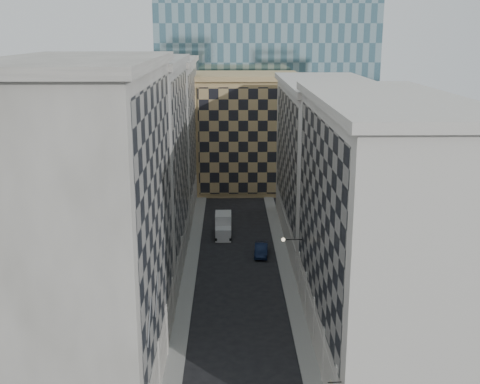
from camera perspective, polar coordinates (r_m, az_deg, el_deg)
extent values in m
cube|color=gray|center=(65.12, -4.84, -7.89)|extent=(1.50, 100.00, 0.15)
cube|color=gray|center=(65.27, 4.49, -7.82)|extent=(1.50, 100.00, 0.15)
cube|color=gray|center=(44.30, -14.18, -3.69)|extent=(10.00, 22.00, 23.00)
cube|color=gray|center=(43.00, -7.96, -1.83)|extent=(0.25, 19.36, 18.00)
cube|color=gray|center=(47.56, -7.55, -15.10)|extent=(0.45, 21.12, 3.20)
cube|color=gray|center=(42.13, -15.23, 11.77)|extent=(10.80, 22.80, 0.70)
cylinder|color=gray|center=(44.92, -8.17, -16.18)|extent=(0.90, 0.90, 4.40)
cylinder|color=gray|center=(49.67, -7.40, -12.91)|extent=(0.90, 0.90, 4.40)
cylinder|color=gray|center=(54.56, -6.78, -10.21)|extent=(0.90, 0.90, 4.40)
cube|color=gray|center=(65.26, -9.93, 2.08)|extent=(10.00, 22.00, 22.00)
cube|color=gray|center=(64.37, -5.69, 3.42)|extent=(0.25, 19.36, 17.00)
cube|color=gray|center=(67.40, -5.51, -5.70)|extent=(0.45, 21.12, 3.20)
cube|color=gray|center=(63.73, -10.40, 12.07)|extent=(10.80, 22.80, 0.70)
cylinder|color=gray|center=(59.56, -6.27, -7.96)|extent=(0.90, 0.90, 4.40)
cylinder|color=gray|center=(64.64, -5.84, -6.06)|extent=(0.90, 0.90, 4.40)
cylinder|color=gray|center=(69.79, -5.48, -4.44)|extent=(0.90, 0.90, 4.40)
cylinder|color=gray|center=(74.98, -5.17, -3.04)|extent=(0.90, 0.90, 4.40)
cube|color=gray|center=(86.74, -7.75, 5.02)|extent=(10.00, 22.00, 21.00)
cube|color=gray|center=(86.06, -4.54, 6.04)|extent=(0.25, 19.36, 16.00)
cube|color=gray|center=(88.28, -4.46, -0.64)|extent=(0.45, 21.12, 3.20)
cube|color=gray|center=(85.55, -8.01, 12.19)|extent=(10.80, 22.80, 0.70)
cylinder|color=gray|center=(80.22, -4.90, -1.82)|extent=(0.90, 0.90, 4.40)
cylinder|color=gray|center=(85.48, -4.67, -0.75)|extent=(0.90, 0.90, 4.40)
cylinder|color=gray|center=(90.78, -4.46, 0.19)|extent=(0.90, 0.90, 4.40)
cylinder|color=gray|center=(96.10, -4.27, 1.03)|extent=(0.90, 0.90, 4.40)
cube|color=beige|center=(48.89, 13.14, -3.70)|extent=(10.00, 26.00, 20.00)
cube|color=gray|center=(47.48, 7.52, -2.09)|extent=(0.25, 22.88, 15.00)
cube|color=beige|center=(51.26, 7.23, -12.73)|extent=(0.45, 24.96, 3.20)
cube|color=beige|center=(46.69, 13.89, 8.43)|extent=(10.80, 26.80, 0.70)
cylinder|color=beige|center=(46.50, 8.37, -15.03)|extent=(0.90, 0.90, 4.40)
cylinder|color=beige|center=(51.00, 7.42, -12.12)|extent=(0.90, 0.90, 4.40)
cylinder|color=beige|center=(55.63, 6.64, -9.69)|extent=(0.90, 0.90, 4.40)
cylinder|color=beige|center=(60.35, 5.99, -7.63)|extent=(0.90, 0.90, 4.40)
cube|color=beige|center=(74.55, 8.17, 2.58)|extent=(10.00, 28.00, 19.00)
cube|color=gray|center=(73.62, 4.45, 3.72)|extent=(0.25, 24.64, 14.00)
cube|color=beige|center=(76.02, 4.37, -3.24)|extent=(0.45, 26.88, 3.20)
cube|color=beige|center=(73.09, 8.46, 10.14)|extent=(10.80, 28.80, 0.70)
cube|color=tan|center=(99.26, 0.64, 5.53)|extent=(16.00, 14.00, 18.00)
cube|color=tan|center=(92.27, 0.77, 4.80)|extent=(15.20, 0.25, 16.50)
cube|color=tan|center=(98.15, 0.65, 10.95)|extent=(16.80, 14.80, 0.80)
cube|color=#2E2A23|center=(112.44, -0.60, 9.22)|extent=(6.00, 6.00, 28.00)
cube|color=#2E2A23|center=(111.91, -0.62, 16.73)|extent=(7.00, 7.00, 1.40)
cylinder|color=gray|center=(38.37, -8.59, -12.06)|extent=(0.10, 2.33, 2.33)
cylinder|color=gray|center=(41.94, -7.89, -9.58)|extent=(0.10, 2.33, 2.33)
cylinder|color=black|center=(57.48, 5.03, -4.51)|extent=(1.80, 0.08, 0.08)
sphere|color=#FFE5B2|center=(57.39, 4.13, -4.52)|extent=(0.36, 0.36, 0.36)
cube|color=silver|center=(75.45, -1.60, -3.98)|extent=(1.97, 2.15, 1.61)
cube|color=silver|center=(77.47, -1.59, -3.02)|extent=(2.06, 3.22, 2.77)
cylinder|color=black|center=(74.92, -2.29, -4.45)|extent=(0.27, 0.80, 0.80)
cylinder|color=black|center=(74.90, -0.92, -4.45)|extent=(0.27, 0.80, 0.80)
cylinder|color=black|center=(78.80, -2.23, -3.46)|extent=(0.27, 0.80, 0.80)
cylinder|color=black|center=(78.79, -0.93, -3.45)|extent=(0.27, 0.80, 0.80)
imported|color=black|center=(70.46, 2.02, -5.47)|extent=(1.81, 4.38, 1.41)
cylinder|color=black|center=(39.59, 9.00, -17.39)|extent=(0.92, 0.12, 0.06)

